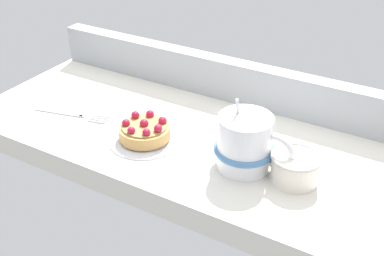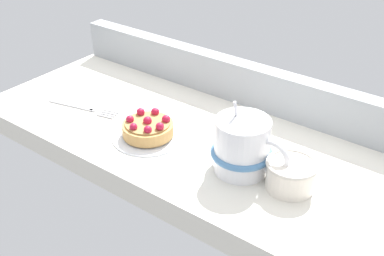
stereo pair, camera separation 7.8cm
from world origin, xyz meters
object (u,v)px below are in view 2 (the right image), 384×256
Objects in this scene: raspberry_tart at (148,127)px; sugar_bowl at (291,174)px; dessert_fork at (83,108)px; coffee_mug at (243,147)px; dessert_plate at (148,136)px.

raspberry_tart is 26.76cm from sugar_bowl.
dessert_fork is at bearing 179.92° from raspberry_tart.
coffee_mug is 1.67× the size of sugar_bowl.
coffee_mug is 35.80cm from dessert_fork.
dessert_fork is (-17.08, 0.02, -1.68)cm from raspberry_tart.
coffee_mug is 8.46cm from sugar_bowl.
sugar_bowl is at bearing 2.73° from dessert_fork.
dessert_fork is 1.96× the size of sugar_bowl.
dessert_plate is at bearing -175.07° from coffee_mug.
dessert_fork is at bearing -177.27° from sugar_bowl.
sugar_bowl is at bearing 3.73° from coffee_mug.
raspberry_tart is at bearing -0.08° from dessert_fork.
dessert_fork is (-17.07, 0.04, 0.02)cm from dessert_plate.
raspberry_tart is at bearing 69.50° from dessert_plate.
dessert_fork is at bearing 179.86° from dessert_plate.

